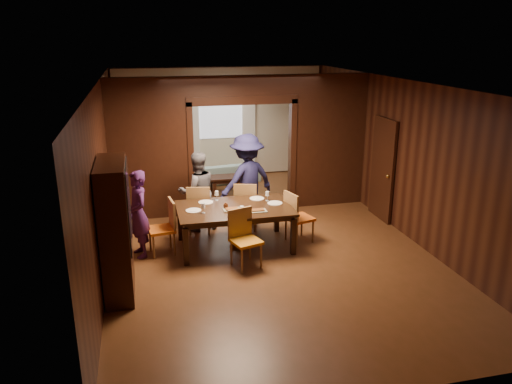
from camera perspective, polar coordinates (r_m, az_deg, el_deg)
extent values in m
plane|color=#573418|center=(9.51, 0.50, -5.25)|extent=(9.00, 9.00, 0.00)
cube|color=silver|center=(8.80, 0.55, 12.43)|extent=(5.50, 9.00, 0.02)
cube|color=black|center=(13.36, -4.11, 7.92)|extent=(5.50, 0.02, 2.90)
cube|color=black|center=(8.83, -17.11, 2.08)|extent=(0.02, 9.00, 2.90)
cube|color=black|center=(10.04, 15.99, 4.02)|extent=(0.02, 9.00, 2.90)
cube|color=black|center=(10.41, -11.98, 3.37)|extent=(1.65, 0.15, 2.40)
cube|color=black|center=(11.16, 8.21, 4.53)|extent=(1.65, 0.15, 2.40)
cube|color=black|center=(10.37, -1.61, 11.84)|extent=(5.50, 0.15, 0.50)
cube|color=beige|center=(13.34, -4.09, 7.90)|extent=(5.40, 0.04, 2.85)
imported|color=#481E5A|center=(8.75, -13.30, -2.48)|extent=(0.50, 0.63, 1.52)
imported|color=#5C5C64|center=(9.73, -6.70, 0.06)|extent=(0.85, 0.72, 1.56)
imported|color=#1B1B44|center=(9.90, -1.04, 1.38)|extent=(1.37, 1.10, 1.85)
imported|color=#94BFC2|center=(13.00, -3.42, 2.24)|extent=(1.79, 0.91, 0.50)
imported|color=black|center=(8.92, -2.19, -1.35)|extent=(0.30, 0.30, 0.07)
cube|color=black|center=(8.99, -2.44, -4.04)|extent=(2.02, 1.26, 0.76)
cube|color=black|center=(12.16, -3.41, 0.89)|extent=(0.80, 0.50, 0.40)
cube|color=black|center=(7.52, -15.75, -4.09)|extent=(0.40, 1.20, 2.00)
cube|color=black|center=(10.54, 14.27, 2.54)|extent=(0.06, 0.90, 2.10)
cube|color=silver|center=(13.27, -4.09, 8.95)|extent=(1.20, 0.03, 1.30)
cube|color=white|center=(13.21, -7.26, 6.83)|extent=(0.35, 0.06, 2.40)
cube|color=white|center=(13.44, -0.84, 7.16)|extent=(0.35, 0.06, 2.40)
cylinder|color=silver|center=(8.74, -7.16, -2.11)|extent=(0.27, 0.27, 0.01)
cylinder|color=white|center=(9.14, -5.76, -1.17)|extent=(0.27, 0.27, 0.01)
cylinder|color=white|center=(9.30, 0.10, -0.74)|extent=(0.27, 0.27, 0.01)
cylinder|color=white|center=(9.05, 2.17, -1.28)|extent=(0.27, 0.27, 0.01)
cylinder|color=silver|center=(8.54, -2.00, -2.47)|extent=(0.27, 0.27, 0.01)
cube|color=gray|center=(8.72, -2.79, -1.95)|extent=(0.30, 0.20, 0.04)
cube|color=gray|center=(8.64, 0.22, -2.11)|extent=(0.30, 0.20, 0.04)
cylinder|color=silver|center=(8.51, -1.63, -2.07)|extent=(0.07, 0.07, 0.14)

